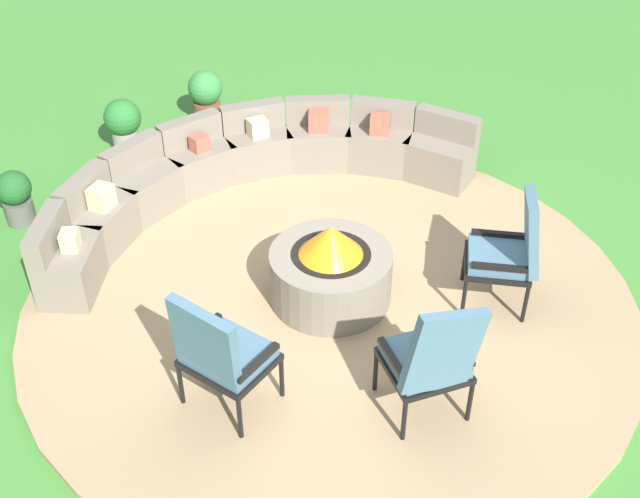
% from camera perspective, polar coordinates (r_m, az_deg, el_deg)
% --- Properties ---
extents(ground_plane, '(24.00, 24.00, 0.00)m').
position_cam_1_polar(ground_plane, '(6.99, 0.75, -3.83)').
color(ground_plane, '#478C38').
extents(patio_circle, '(5.34, 5.34, 0.06)m').
position_cam_1_polar(patio_circle, '(6.97, 0.75, -3.64)').
color(patio_circle, tan).
rests_on(patio_circle, ground_plane).
extents(fire_pit, '(1.05, 1.05, 0.75)m').
position_cam_1_polar(fire_pit, '(6.76, 0.77, -1.54)').
color(fire_pit, gray).
rests_on(fire_pit, patio_circle).
extents(curved_stone_bench, '(4.63, 1.79, 0.72)m').
position_cam_1_polar(curved_stone_bench, '(8.11, -5.40, 5.50)').
color(curved_stone_bench, gray).
rests_on(curved_stone_bench, patio_circle).
extents(lounge_chair_front_left, '(0.75, 0.78, 1.07)m').
position_cam_1_polar(lounge_chair_front_left, '(5.69, -7.22, -7.36)').
color(lounge_chair_front_left, black).
rests_on(lounge_chair_front_left, patio_circle).
extents(lounge_chair_front_right, '(0.65, 0.62, 1.13)m').
position_cam_1_polar(lounge_chair_front_right, '(5.65, 8.04, -7.79)').
color(lounge_chair_front_right, black).
rests_on(lounge_chair_front_right, patio_circle).
extents(lounge_chair_back_left, '(0.75, 0.78, 1.09)m').
position_cam_1_polar(lounge_chair_back_left, '(6.75, 13.56, -0.04)').
color(lounge_chair_back_left, black).
rests_on(lounge_chair_back_left, patio_circle).
extents(potted_plant_0, '(0.42, 0.42, 0.64)m').
position_cam_1_polar(potted_plant_0, '(9.25, -13.98, 8.78)').
color(potted_plant_0, '#A89E8E').
rests_on(potted_plant_0, ground_plane).
extents(potted_plant_1, '(0.34, 0.34, 0.57)m').
position_cam_1_polar(potted_plant_1, '(8.35, -21.07, 3.64)').
color(potted_plant_1, '#605B56').
rests_on(potted_plant_1, ground_plane).
extents(potted_plant_2, '(0.41, 0.41, 0.66)m').
position_cam_1_polar(potted_plant_2, '(9.71, -8.22, 10.92)').
color(potted_plant_2, brown).
rests_on(potted_plant_2, ground_plane).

